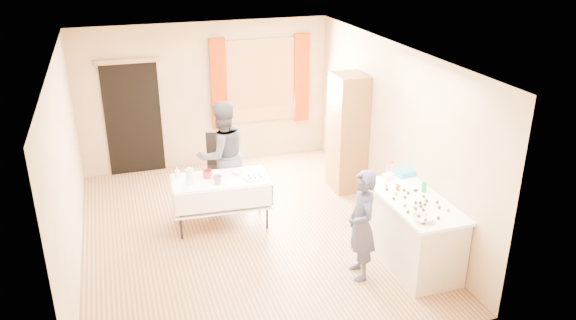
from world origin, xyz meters
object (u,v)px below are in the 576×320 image
object	(u,v)px
cabinet	(348,133)
party_table	(221,197)
chair	(221,179)
counter	(412,231)
woman	(222,155)
girl	(362,225)

from	to	relation	value
cabinet	party_table	size ratio (longest dim) A/B	1.36
cabinet	chair	size ratio (longest dim) A/B	1.84
cabinet	counter	size ratio (longest dim) A/B	1.25
party_table	woman	xyz separation A→B (m)	(0.16, 0.62, 0.41)
party_table	girl	distance (m)	2.30
party_table	woman	world-z (taller)	woman
cabinet	woman	world-z (taller)	cabinet
party_table	woman	bearing A→B (deg)	79.06
party_table	woman	size ratio (longest dim) A/B	0.84
party_table	girl	bearing A→B (deg)	-49.01
counter	woman	distance (m)	3.10
party_table	woman	distance (m)	0.76
girl	party_table	bearing A→B (deg)	-135.76
girl	chair	bearing A→B (deg)	-149.31
party_table	chair	size ratio (longest dim) A/B	1.35
party_table	girl	world-z (taller)	girl
chair	party_table	bearing A→B (deg)	-88.51
chair	girl	bearing A→B (deg)	-53.81
woman	party_table	bearing A→B (deg)	60.73
chair	counter	bearing A→B (deg)	-40.79
counter	girl	distance (m)	0.82
counter	chair	xyz separation A→B (m)	(-1.97, 2.65, -0.14)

